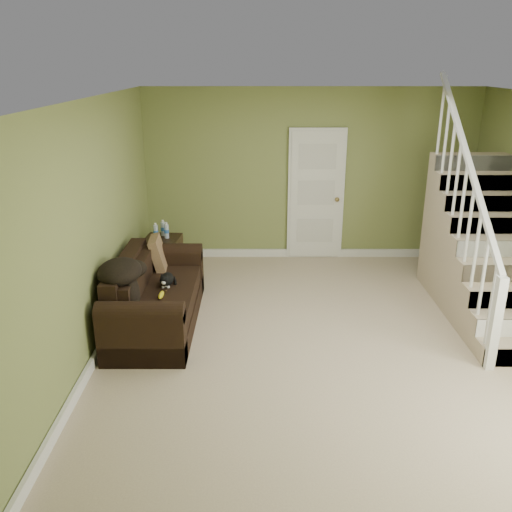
{
  "coord_description": "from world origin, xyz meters",
  "views": [
    {
      "loc": [
        -0.8,
        -5.41,
        2.94
      ],
      "look_at": [
        -0.81,
        0.29,
        0.88
      ],
      "focal_mm": 38.0,
      "sensor_mm": 36.0,
      "label": 1
    }
  ],
  "objects_px": {
    "cat": "(167,280)",
    "banana": "(161,295)",
    "side_table": "(164,256)",
    "sofa": "(154,299)"
  },
  "relations": [
    {
      "from": "banana",
      "to": "side_table",
      "type": "bearing_deg",
      "value": 99.93
    },
    {
      "from": "sofa",
      "to": "side_table",
      "type": "bearing_deg",
      "value": 95.02
    },
    {
      "from": "side_table",
      "to": "banana",
      "type": "bearing_deg",
      "value": -81.3
    },
    {
      "from": "sofa",
      "to": "banana",
      "type": "bearing_deg",
      "value": -59.12
    },
    {
      "from": "cat",
      "to": "banana",
      "type": "relative_size",
      "value": 2.13
    },
    {
      "from": "sofa",
      "to": "side_table",
      "type": "relative_size",
      "value": 2.53
    },
    {
      "from": "sofa",
      "to": "banana",
      "type": "relative_size",
      "value": 10.44
    },
    {
      "from": "sofa",
      "to": "cat",
      "type": "distance_m",
      "value": 0.27
    },
    {
      "from": "side_table",
      "to": "cat",
      "type": "xyz_separation_m",
      "value": [
        0.28,
        -1.42,
        0.22
      ]
    },
    {
      "from": "cat",
      "to": "banana",
      "type": "height_order",
      "value": "cat"
    }
  ]
}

